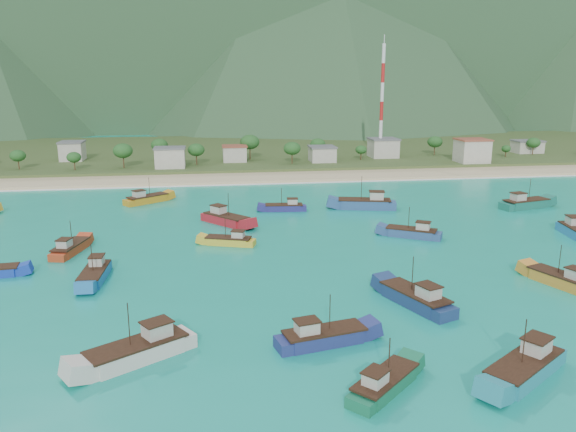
{
  "coord_description": "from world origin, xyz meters",
  "views": [
    {
      "loc": [
        -16.03,
        -90.1,
        30.07
      ],
      "look_at": [
        -0.14,
        18.0,
        3.0
      ],
      "focal_mm": 35.0,
      "sensor_mm": 36.0,
      "label": 1
    }
  ],
  "objects": [
    {
      "name": "radio_tower",
      "position": [
        47.18,
        108.0,
        21.6
      ],
      "size": [
        1.2,
        1.2,
        39.99
      ],
      "color": "red",
      "rests_on": "ground"
    },
    {
      "name": "boat_9",
      "position": [
        11.42,
        -22.52,
        0.9
      ],
      "size": [
        7.72,
        12.51,
        7.12
      ],
      "rotation": [
        0.0,
        0.0,
        0.37
      ],
      "color": "navy",
      "rests_on": "ground"
    },
    {
      "name": "boat_20",
      "position": [
        -12.3,
        9.72,
        0.61
      ],
      "size": [
        9.7,
        5.67,
        5.5
      ],
      "rotation": [
        0.0,
        0.0,
        1.23
      ],
      "color": "gold",
      "rests_on": "ground"
    },
    {
      "name": "boat_26",
      "position": [
        20.74,
        34.49,
        1.08
      ],
      "size": [
        14.28,
        7.14,
        8.1
      ],
      "rotation": [
        0.0,
        0.0,
        1.34
      ],
      "color": "#2B4E82",
      "rests_on": "ground"
    },
    {
      "name": "surf_line",
      "position": [
        0.0,
        69.5,
        0.0
      ],
      "size": [
        400.0,
        2.5,
        0.08
      ],
      "primitive_type": "cube",
      "color": "white",
      "rests_on": "ground"
    },
    {
      "name": "boat_4",
      "position": [
        -33.46,
        -5.81,
        0.75
      ],
      "size": [
        3.56,
        10.75,
        6.28
      ],
      "rotation": [
        0.0,
        0.0,
        3.1
      ],
      "color": "#1E6DB3",
      "rests_on": "ground"
    },
    {
      "name": "ground",
      "position": [
        0.0,
        0.0,
        0.0
      ],
      "size": [
        600.0,
        600.0,
        0.0
      ],
      "primitive_type": "plane",
      "color": "#0D937D",
      "rests_on": "ground"
    },
    {
      "name": "boat_17",
      "position": [
        -30.82,
        48.5,
        0.82
      ],
      "size": [
        11.0,
        9.45,
        6.66
      ],
      "rotation": [
        0.0,
        0.0,
        5.36
      ],
      "color": "#C28119",
      "rests_on": "ground"
    },
    {
      "name": "boat_22",
      "position": [
        0.56,
        -42.43,
        0.66
      ],
      "size": [
        9.16,
        8.71,
        5.77
      ],
      "rotation": [
        0.0,
        0.0,
        5.45
      ],
      "color": "#146745",
      "rests_on": "ground"
    },
    {
      "name": "vegetation",
      "position": [
        -1.91,
        103.43,
        5.28
      ],
      "size": [
        277.36,
        25.67,
        9.07
      ],
      "color": "#235623",
      "rests_on": "ground"
    },
    {
      "name": "boat_3",
      "position": [
        -3.38,
        -31.76,
        0.78
      ],
      "size": [
        11.31,
        5.45,
        6.43
      ],
      "rotation": [
        0.0,
        0.0,
        4.93
      ],
      "color": "navy",
      "rests_on": "ground"
    },
    {
      "name": "boat_25",
      "position": [
        -12.37,
        25.11,
        0.91
      ],
      "size": [
        10.51,
        11.59,
        7.16
      ],
      "rotation": [
        0.0,
        0.0,
        3.84
      ],
      "color": "#A91B25",
      "rests_on": "ground"
    },
    {
      "name": "boat_10",
      "position": [
        22.98,
        9.7,
        0.75
      ],
      "size": [
        10.79,
        8.2,
        6.31
      ],
      "rotation": [
        0.0,
        0.0,
        1.03
      ],
      "color": "navy",
      "rests_on": "ground"
    },
    {
      "name": "village",
      "position": [
        13.89,
        101.22,
        4.66
      ],
      "size": [
        210.63,
        33.39,
        7.56
      ],
      "color": "beige",
      "rests_on": "ground"
    },
    {
      "name": "boat_2",
      "position": [
        -40.21,
        8.76,
        0.71
      ],
      "size": [
        5.39,
        10.7,
        6.07
      ],
      "rotation": [
        0.0,
        0.0,
        6.04
      ],
      "color": "#B3391A",
      "rests_on": "ground"
    },
    {
      "name": "beach",
      "position": [
        0.0,
        79.0,
        0.0
      ],
      "size": [
        400.0,
        18.0,
        1.2
      ],
      "primitive_type": "cube",
      "color": "beige",
      "rests_on": "ground"
    },
    {
      "name": "boat_6",
      "position": [
        35.55,
        -18.68,
        0.79
      ],
      "size": [
        6.87,
        11.48,
        6.52
      ],
      "rotation": [
        0.0,
        0.0,
        0.35
      ],
      "color": "orange",
      "rests_on": "ground"
    },
    {
      "name": "boat_1",
      "position": [
        15.76,
        -41.97,
        0.9
      ],
      "size": [
        11.94,
        9.68,
        7.1
      ],
      "rotation": [
        0.0,
        0.0,
        2.17
      ],
      "color": "teal",
      "rests_on": "ground"
    },
    {
      "name": "boat_18",
      "position": [
        1.64,
        35.21,
        0.65
      ],
      "size": [
        9.91,
        3.75,
        5.72
      ],
      "rotation": [
        0.0,
        0.0,
        1.48
      ],
      "color": "navy",
      "rests_on": "ground"
    },
    {
      "name": "boat_23",
      "position": [
        58.21,
        29.53,
        0.97
      ],
      "size": [
        13.19,
        6.72,
        7.48
      ],
      "rotation": [
        0.0,
        0.0,
        4.96
      ],
      "color": "#176555",
      "rests_on": "ground"
    },
    {
      "name": "boat_8",
      "position": [
        -24.0,
        -32.39,
        0.93
      ],
      "size": [
        12.37,
        9.73,
        7.3
      ],
      "rotation": [
        0.0,
        0.0,
        2.14
      ],
      "color": "beige",
      "rests_on": "ground"
    },
    {
      "name": "land",
      "position": [
        0.0,
        140.0,
        0.0
      ],
      "size": [
        400.0,
        110.0,
        2.4
      ],
      "primitive_type": "cube",
      "color": "#385123",
      "rests_on": "ground"
    }
  ]
}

